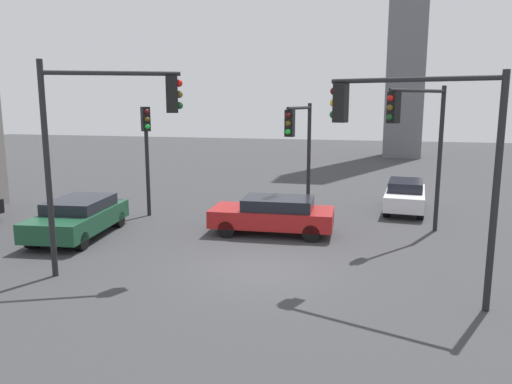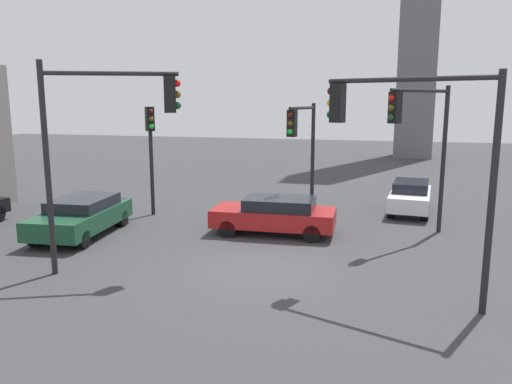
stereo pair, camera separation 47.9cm
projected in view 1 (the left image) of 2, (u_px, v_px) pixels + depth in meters
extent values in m
plane|color=#38383A|center=(262.00, 269.00, 14.46)|extent=(99.38, 99.38, 0.00)
cylinder|color=black|center=(147.00, 162.00, 20.84)|extent=(0.16, 0.16, 4.58)
cube|color=black|center=(146.00, 119.00, 20.52)|extent=(0.45, 0.45, 1.00)
sphere|color=#4C0F0C|center=(147.00, 112.00, 20.29)|extent=(0.20, 0.20, 0.20)
sphere|color=#594714|center=(147.00, 119.00, 20.34)|extent=(0.20, 0.20, 0.20)
sphere|color=green|center=(147.00, 127.00, 20.40)|extent=(0.20, 0.20, 0.20)
cylinder|color=black|center=(309.00, 159.00, 21.24)|extent=(0.16, 0.16, 4.73)
cylinder|color=black|center=(300.00, 108.00, 19.53)|extent=(0.55, 2.86, 0.12)
cube|color=black|center=(290.00, 123.00, 18.55)|extent=(0.36, 0.36, 1.00)
sphere|color=#4C0F0C|center=(288.00, 115.00, 18.32)|extent=(0.20, 0.20, 0.20)
sphere|color=#594714|center=(288.00, 123.00, 18.37)|extent=(0.20, 0.20, 0.20)
sphere|color=green|center=(288.00, 132.00, 18.42)|extent=(0.20, 0.20, 0.20)
cylinder|color=black|center=(496.00, 195.00, 11.11)|extent=(0.16, 0.16, 5.48)
cylinder|color=black|center=(411.00, 80.00, 11.76)|extent=(3.86, 1.51, 0.12)
cube|color=black|center=(341.00, 103.00, 12.83)|extent=(0.41, 0.41, 1.00)
sphere|color=#4C0F0C|center=(334.00, 91.00, 12.89)|extent=(0.20, 0.20, 0.20)
sphere|color=yellow|center=(334.00, 103.00, 12.94)|extent=(0.20, 0.20, 0.20)
sphere|color=#14471E|center=(333.00, 115.00, 12.99)|extent=(0.20, 0.20, 0.20)
cylinder|color=black|center=(439.00, 160.00, 18.27)|extent=(0.16, 0.16, 5.36)
cylinder|color=black|center=(419.00, 91.00, 16.77)|extent=(2.03, 2.73, 0.12)
cube|color=black|center=(394.00, 108.00, 15.98)|extent=(0.45, 0.45, 1.00)
sphere|color=red|center=(391.00, 98.00, 15.80)|extent=(0.20, 0.20, 0.20)
sphere|color=#594714|center=(390.00, 108.00, 15.86)|extent=(0.20, 0.20, 0.20)
sphere|color=#14471E|center=(390.00, 117.00, 15.91)|extent=(0.20, 0.20, 0.20)
cylinder|color=black|center=(48.00, 172.00, 13.37)|extent=(0.16, 0.16, 5.89)
cylinder|color=black|center=(112.00, 73.00, 13.22)|extent=(3.35, 1.56, 0.12)
cube|color=black|center=(172.00, 94.00, 13.58)|extent=(0.42, 0.42, 1.00)
sphere|color=red|center=(179.00, 83.00, 13.56)|extent=(0.20, 0.20, 0.20)
sphere|color=#594714|center=(179.00, 94.00, 13.62)|extent=(0.20, 0.20, 0.20)
sphere|color=#14471E|center=(179.00, 105.00, 13.67)|extent=(0.20, 0.20, 0.20)
cube|color=silver|center=(405.00, 198.00, 21.91)|extent=(1.95, 4.15, 0.63)
cube|color=black|center=(406.00, 186.00, 22.00)|extent=(1.61, 2.37, 0.46)
cylinder|color=black|center=(420.00, 212.00, 20.48)|extent=(0.34, 0.62, 0.60)
cylinder|color=black|center=(387.00, 210.00, 20.89)|extent=(0.34, 0.62, 0.60)
cylinder|color=black|center=(421.00, 200.00, 23.04)|extent=(0.34, 0.62, 0.60)
cylinder|color=black|center=(391.00, 198.00, 23.45)|extent=(0.34, 0.62, 0.60)
cube|color=#19472D|center=(78.00, 220.00, 17.79)|extent=(2.47, 4.70, 0.66)
cube|color=black|center=(80.00, 204.00, 17.92)|extent=(2.02, 2.70, 0.44)
cylinder|color=black|center=(80.00, 241.00, 16.25)|extent=(0.42, 0.64, 0.61)
cylinder|color=black|center=(33.00, 239.00, 16.46)|extent=(0.42, 0.64, 0.61)
cylinder|color=black|center=(118.00, 219.00, 19.24)|extent=(0.42, 0.64, 0.61)
cylinder|color=black|center=(78.00, 218.00, 19.45)|extent=(0.42, 0.64, 0.61)
cube|color=maroon|center=(272.00, 217.00, 18.24)|extent=(4.52, 2.10, 0.63)
cube|color=black|center=(278.00, 204.00, 18.10)|extent=(2.56, 1.79, 0.46)
cylinder|color=black|center=(227.00, 229.00, 17.82)|extent=(0.63, 0.37, 0.61)
cylinder|color=black|center=(237.00, 219.00, 19.34)|extent=(0.63, 0.37, 0.61)
cylinder|color=black|center=(311.00, 233.00, 17.25)|extent=(0.63, 0.37, 0.61)
cylinder|color=black|center=(315.00, 222.00, 18.76)|extent=(0.63, 0.37, 0.61)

